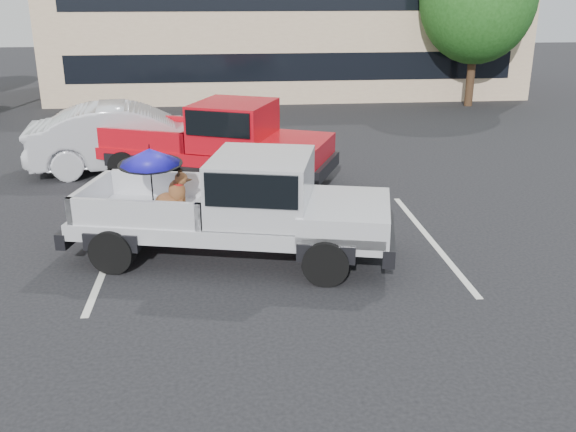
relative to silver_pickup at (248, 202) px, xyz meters
name	(u,v)px	position (x,y,z in m)	size (l,w,h in m)	color
ground	(285,294)	(0.49, -1.50, -1.05)	(90.00, 90.00, 0.00)	black
stripe_left	(111,252)	(-2.51, 0.50, -1.05)	(0.12, 5.00, 0.01)	silver
stripe_right	(430,239)	(3.49, 0.50, -1.05)	(0.12, 5.00, 0.01)	silver
motel_building	(284,18)	(2.49, 19.49, 2.15)	(20.40, 8.40, 6.30)	tan
silver_pickup	(248,202)	(0.00, 0.00, 0.00)	(5.99, 3.23, 2.06)	black
red_pickup	(227,138)	(-0.30, 4.89, 0.02)	(6.29, 4.20, 1.96)	black
silver_sedan	(132,137)	(-2.79, 6.17, -0.19)	(1.82, 5.23, 1.72)	silver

